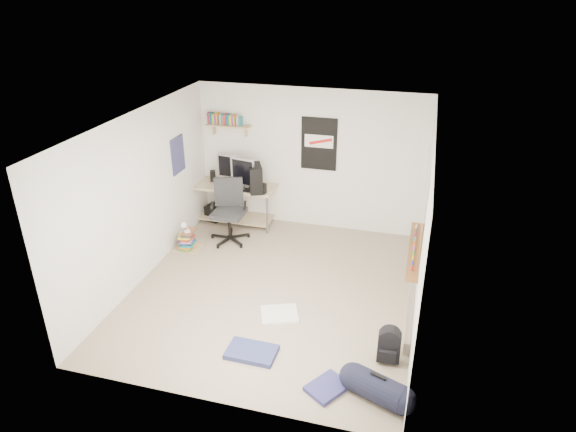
% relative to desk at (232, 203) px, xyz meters
% --- Properties ---
extents(floor, '(4.00, 4.50, 0.01)m').
position_rel_desk_xyz_m(floor, '(1.41, -2.00, -0.37)').
color(floor, gray).
rests_on(floor, ground).
extents(ceiling, '(4.00, 4.50, 0.01)m').
position_rel_desk_xyz_m(ceiling, '(1.41, -2.00, 2.14)').
color(ceiling, white).
rests_on(ceiling, ground).
extents(back_wall, '(4.00, 0.01, 2.50)m').
position_rel_desk_xyz_m(back_wall, '(1.41, 0.25, 0.89)').
color(back_wall, silver).
rests_on(back_wall, ground).
extents(left_wall, '(0.01, 4.50, 2.50)m').
position_rel_desk_xyz_m(left_wall, '(-0.60, -2.00, 0.89)').
color(left_wall, silver).
rests_on(left_wall, ground).
extents(right_wall, '(0.01, 4.50, 2.50)m').
position_rel_desk_xyz_m(right_wall, '(3.41, -2.00, 0.89)').
color(right_wall, silver).
rests_on(right_wall, ground).
extents(desk, '(1.80, 1.12, 0.76)m').
position_rel_desk_xyz_m(desk, '(0.00, 0.00, 0.00)').
color(desk, tan).
rests_on(desk, floor).
extents(monitor_left, '(0.39, 0.14, 0.42)m').
position_rel_desk_xyz_m(monitor_left, '(-0.04, 0.00, 0.61)').
color(monitor_left, '#A8A8AD').
rests_on(monitor_left, desk).
extents(monitor_right, '(0.46, 0.20, 0.49)m').
position_rel_desk_xyz_m(monitor_right, '(0.34, -0.29, 0.64)').
color(monitor_right, '#AAAAAF').
rests_on(monitor_right, desk).
extents(pc_tower, '(0.38, 0.49, 0.47)m').
position_rel_desk_xyz_m(pc_tower, '(0.55, -0.24, 0.63)').
color(pc_tower, black).
rests_on(pc_tower, desk).
extents(keyboard, '(0.42, 0.16, 0.02)m').
position_rel_desk_xyz_m(keyboard, '(0.40, -0.27, 0.41)').
color(keyboard, black).
rests_on(keyboard, desk).
extents(speaker_left, '(0.13, 0.13, 0.20)m').
position_rel_desk_xyz_m(speaker_left, '(-0.34, 0.00, 0.50)').
color(speaker_left, black).
rests_on(speaker_left, desk).
extents(speaker_right, '(0.11, 0.11, 0.17)m').
position_rel_desk_xyz_m(speaker_right, '(0.72, -0.31, 0.49)').
color(speaker_right, black).
rests_on(speaker_right, desk).
extents(office_chair, '(0.89, 0.89, 1.08)m').
position_rel_desk_xyz_m(office_chair, '(0.24, -0.74, 0.12)').
color(office_chair, '#262629').
rests_on(office_chair, floor).
extents(wall_shelf, '(0.80, 0.22, 0.24)m').
position_rel_desk_xyz_m(wall_shelf, '(-0.04, 0.14, 1.42)').
color(wall_shelf, tan).
rests_on(wall_shelf, back_wall).
extents(poster_back_wall, '(0.62, 0.03, 0.92)m').
position_rel_desk_xyz_m(poster_back_wall, '(1.56, 0.23, 1.19)').
color(poster_back_wall, black).
rests_on(poster_back_wall, back_wall).
extents(poster_left_wall, '(0.02, 0.42, 0.60)m').
position_rel_desk_xyz_m(poster_left_wall, '(-0.58, -0.80, 1.14)').
color(poster_left_wall, navy).
rests_on(poster_left_wall, left_wall).
extents(window, '(0.10, 1.50, 1.26)m').
position_rel_desk_xyz_m(window, '(3.36, -1.70, 1.08)').
color(window, brown).
rests_on(window, right_wall).
extents(baseboard_heater, '(0.08, 2.50, 0.18)m').
position_rel_desk_xyz_m(baseboard_heater, '(3.36, -1.70, -0.28)').
color(baseboard_heater, '#B7B2A8').
rests_on(baseboard_heater, floor).
extents(backpack, '(0.27, 0.22, 0.36)m').
position_rel_desk_xyz_m(backpack, '(3.16, -3.09, -0.16)').
color(backpack, black).
rests_on(backpack, floor).
extents(duffel_bag, '(0.40, 0.40, 0.61)m').
position_rel_desk_xyz_m(duffel_bag, '(3.09, -3.74, -0.22)').
color(duffel_bag, black).
rests_on(duffel_bag, floor).
extents(tshirt, '(0.61, 0.57, 0.04)m').
position_rel_desk_xyz_m(tshirt, '(1.66, -2.59, -0.34)').
color(tshirt, silver).
rests_on(tshirt, floor).
extents(jeans_a, '(0.61, 0.40, 0.07)m').
position_rel_desk_xyz_m(jeans_a, '(1.55, -3.42, -0.33)').
color(jeans_a, navy).
rests_on(jeans_a, floor).
extents(jeans_b, '(0.52, 0.56, 0.06)m').
position_rel_desk_xyz_m(jeans_b, '(2.55, -3.74, -0.34)').
color(jeans_b, navy).
rests_on(jeans_b, floor).
extents(book_stack, '(0.55, 0.49, 0.33)m').
position_rel_desk_xyz_m(book_stack, '(-0.34, -1.20, -0.21)').
color(book_stack, brown).
rests_on(book_stack, floor).
extents(desk_lamp, '(0.11, 0.18, 0.18)m').
position_rel_desk_xyz_m(desk_lamp, '(-0.32, -1.22, 0.02)').
color(desk_lamp, white).
rests_on(desk_lamp, book_stack).
extents(subwoofer, '(0.33, 0.33, 0.30)m').
position_rel_desk_xyz_m(subwoofer, '(-0.34, -0.04, -0.22)').
color(subwoofer, black).
rests_on(subwoofer, floor).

